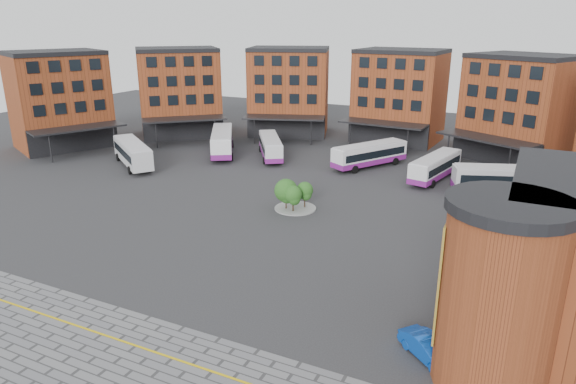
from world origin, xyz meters
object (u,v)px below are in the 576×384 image
at_px(bus_a, 133,152).
at_px(blue_car, 428,348).
at_px(bus_d, 370,154).
at_px(bus_f, 506,180).
at_px(bus_e, 435,167).
at_px(bus_b, 222,141).
at_px(bus_c, 270,146).
at_px(tree_island, 292,194).

xyz_separation_m(bus_a, blue_car, (44.64, -25.02, -1.28)).
bearing_deg(bus_d, bus_f, 16.25).
xyz_separation_m(bus_e, bus_f, (8.33, -2.47, 0.13)).
xyz_separation_m(bus_a, bus_b, (7.29, 10.91, -0.07)).
xyz_separation_m(bus_b, blue_car, (37.35, -35.93, -1.22)).
height_order(bus_d, bus_f, bus_f).
distance_m(bus_c, bus_f, 31.89).
height_order(bus_e, bus_f, bus_f).
xyz_separation_m(bus_b, bus_e, (30.83, 0.63, -0.25)).
bearing_deg(bus_f, bus_e, -126.52).
bearing_deg(bus_d, bus_e, 18.29).
xyz_separation_m(bus_c, blue_car, (29.93, -37.14, -0.96)).
height_order(bus_c, bus_d, bus_d).
xyz_separation_m(bus_c, bus_f, (31.74, -3.05, 0.13)).
bearing_deg(bus_a, bus_b, 1.87).
bearing_deg(bus_e, bus_b, -166.86).
bearing_deg(bus_c, bus_b, 156.02).
relative_size(bus_d, blue_car, 2.68).
height_order(bus_a, bus_d, bus_a).
distance_m(bus_a, blue_car, 51.19).
bearing_deg(bus_f, bus_a, -98.96).
height_order(bus_c, bus_e, bus_e).
bearing_deg(bus_e, bus_d, 179.67).
height_order(tree_island, bus_d, tree_island).
distance_m(bus_b, bus_c, 7.53).
bearing_deg(bus_b, bus_f, -33.97).
bearing_deg(tree_island, bus_a, 167.30).
height_order(bus_b, bus_f, bus_b).
distance_m(tree_island, bus_e, 20.92).
bearing_deg(tree_island, bus_f, 37.52).
bearing_deg(bus_e, bus_c, -169.45).
distance_m(bus_d, bus_f, 17.95).
xyz_separation_m(bus_a, bus_d, (29.06, 13.52, -0.24)).
bearing_deg(bus_d, bus_b, -142.60).
distance_m(bus_b, bus_d, 21.93).
bearing_deg(bus_a, bus_c, -14.91).
distance_m(tree_island, bus_b, 25.83).
relative_size(bus_e, blue_car, 2.67).
xyz_separation_m(bus_c, bus_d, (14.34, 1.40, 0.09)).
relative_size(bus_f, blue_car, 2.86).
distance_m(bus_b, bus_e, 30.84).
xyz_separation_m(bus_c, bus_e, (23.41, -0.58, 0.01)).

